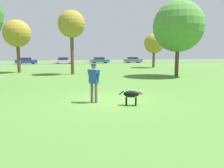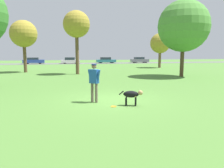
# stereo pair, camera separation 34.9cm
# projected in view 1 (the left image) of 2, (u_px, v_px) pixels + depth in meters

# --- Properties ---
(ground_plane) EXTENTS (120.00, 120.00, 0.00)m
(ground_plane) POSITION_uv_depth(u_px,v_px,m) (109.00, 100.00, 10.54)
(ground_plane) COLOR #4C7A33
(far_road_strip) EXTENTS (120.00, 6.00, 0.01)m
(far_road_strip) POSITION_uv_depth(u_px,v_px,m) (68.00, 64.00, 46.73)
(far_road_strip) COLOR #5B5B59
(far_road_strip) RESTS_ON ground_plane
(person) EXTENTS (0.56, 0.54, 1.78)m
(person) POSITION_uv_depth(u_px,v_px,m) (94.00, 80.00, 9.95)
(person) COLOR #665B4C
(person) RESTS_ON ground_plane
(dog) EXTENTS (1.01, 0.55, 0.68)m
(dog) POSITION_uv_depth(u_px,v_px,m) (132.00, 95.00, 9.46)
(dog) COLOR black
(dog) RESTS_ON ground_plane
(frisbee) EXTENTS (0.23, 0.23, 0.02)m
(frisbee) POSITION_uv_depth(u_px,v_px,m) (114.00, 106.00, 9.28)
(frisbee) COLOR orange
(frisbee) RESTS_ON ground_plane
(tree_far_right) EXTENTS (3.05, 3.05, 5.25)m
(tree_far_right) POSITION_uv_depth(u_px,v_px,m) (154.00, 44.00, 33.43)
(tree_far_right) COLOR brown
(tree_far_right) RESTS_ON ground_plane
(tree_mid_center) EXTENTS (2.80, 2.80, 6.64)m
(tree_mid_center) POSITION_uv_depth(u_px,v_px,m) (71.00, 25.00, 22.60)
(tree_mid_center) COLOR brown
(tree_mid_center) RESTS_ON ground_plane
(tree_near_right) EXTENTS (4.82, 4.82, 7.17)m
(tree_near_right) POSITION_uv_depth(u_px,v_px,m) (178.00, 26.00, 20.66)
(tree_near_right) COLOR #4C3826
(tree_near_right) RESTS_ON ground_plane
(tree_far_left) EXTENTS (3.09, 3.09, 5.99)m
(tree_far_left) POSITION_uv_depth(u_px,v_px,m) (17.00, 34.00, 24.69)
(tree_far_left) COLOR brown
(tree_far_left) RESTS_ON ground_plane
(parked_car_blue) EXTENTS (4.31, 1.86, 1.32)m
(parked_car_blue) POSITION_uv_depth(u_px,v_px,m) (26.00, 61.00, 44.53)
(parked_car_blue) COLOR #284293
(parked_car_blue) RESTS_ON ground_plane
(parked_car_white) EXTENTS (4.03, 1.87, 1.32)m
(parked_car_white) POSITION_uv_depth(u_px,v_px,m) (64.00, 61.00, 46.17)
(parked_car_white) COLOR white
(parked_car_white) RESTS_ON ground_plane
(parked_car_teal) EXTENTS (4.28, 1.77, 1.31)m
(parked_car_teal) POSITION_uv_depth(u_px,v_px,m) (99.00, 60.00, 48.64)
(parked_car_teal) COLOR teal
(parked_car_teal) RESTS_ON ground_plane
(parked_car_grey) EXTENTS (4.06, 1.70, 1.31)m
(parked_car_grey) POSITION_uv_depth(u_px,v_px,m) (133.00, 60.00, 50.51)
(parked_car_grey) COLOR slate
(parked_car_grey) RESTS_ON ground_plane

